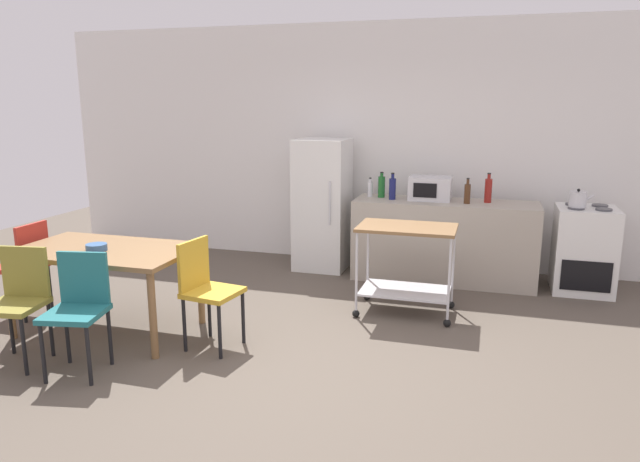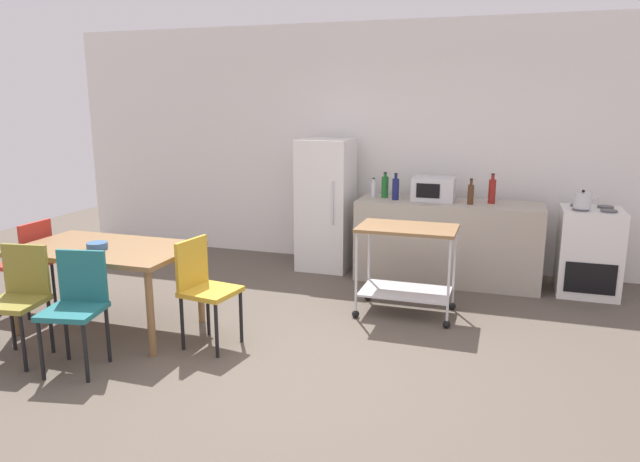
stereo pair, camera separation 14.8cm
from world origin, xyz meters
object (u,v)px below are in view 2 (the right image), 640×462
(stove_oven, at_px, (589,251))
(bottle_sparkling_water, at_px, (471,194))
(dining_table, at_px, (106,256))
(bottle_hot_sauce, at_px, (396,189))
(refrigerator, at_px, (326,205))
(bottle_sesame_oil, at_px, (492,191))
(chair_mustard, at_px, (204,285))
(chair_olive, at_px, (19,294))
(bottle_olive_oil, at_px, (385,187))
(fruit_bowl, at_px, (97,246))
(chair_teal, at_px, (77,302))
(microwave, at_px, (434,189))
(kitchen_cart, at_px, (407,256))
(chair_red, at_px, (28,260))
(kettle, at_px, (583,200))
(bottle_soy_sauce, at_px, (373,189))

(stove_oven, height_order, bottle_sparkling_water, bottle_sparkling_water)
(dining_table, xyz_separation_m, bottle_hot_sauce, (2.09, 2.32, 0.36))
(stove_oven, bearing_deg, refrigerator, 178.40)
(bottle_sesame_oil, bearing_deg, chair_mustard, -130.94)
(chair_olive, bearing_deg, stove_oven, 26.14)
(bottle_olive_oil, relative_size, fruit_bowl, 1.67)
(chair_teal, xyz_separation_m, microwave, (2.22, 3.14, 0.51))
(kitchen_cart, bearing_deg, bottle_hot_sauce, 106.39)
(bottle_olive_oil, xyz_separation_m, bottle_sesame_oil, (1.18, -0.02, 0.01))
(chair_red, distance_m, stove_oven, 5.59)
(dining_table, bearing_deg, microwave, 44.01)
(refrigerator, height_order, kitchen_cart, refrigerator)
(kettle, bearing_deg, bottle_hot_sauce, 178.70)
(microwave, xyz_separation_m, kettle, (1.51, -0.14, -0.03))
(kitchen_cart, distance_m, bottle_soy_sauce, 1.47)
(kettle, bearing_deg, bottle_olive_oil, 175.71)
(kitchen_cart, bearing_deg, chair_teal, -138.48)
(chair_olive, relative_size, bottle_olive_oil, 3.04)
(chair_olive, xyz_separation_m, fruit_bowl, (0.25, 0.63, 0.26))
(chair_mustard, distance_m, refrigerator, 2.54)
(chair_mustard, bearing_deg, kettle, -44.04)
(chair_mustard, relative_size, bottle_sparkling_water, 3.22)
(dining_table, distance_m, chair_mustard, 1.00)
(bottle_sparkling_water, height_order, bottle_sesame_oil, bottle_sesame_oil)
(chair_red, bearing_deg, bottle_sesame_oil, 119.16)
(chair_teal, height_order, kettle, kettle)
(chair_red, bearing_deg, dining_table, 83.49)
(kitchen_cart, distance_m, bottle_olive_oil, 1.42)
(dining_table, bearing_deg, kettle, 29.58)
(chair_red, bearing_deg, bottle_soy_sauce, 129.68)
(bottle_olive_oil, bearing_deg, chair_teal, -117.78)
(chair_olive, bearing_deg, bottle_sesame_oil, 33.77)
(bottle_soy_sauce, relative_size, microwave, 0.48)
(refrigerator, xyz_separation_m, bottle_soy_sauce, (0.58, -0.02, 0.22))
(bottle_soy_sauce, distance_m, kettle, 2.21)
(chair_teal, distance_m, fruit_bowl, 0.75)
(stove_oven, distance_m, bottle_sesame_oil, 1.17)
(bottle_olive_oil, distance_m, microwave, 0.55)
(dining_table, xyz_separation_m, chair_teal, (0.28, -0.72, -0.15))
(chair_red, height_order, chair_teal, same)
(dining_table, xyz_separation_m, bottle_olive_oil, (1.95, 2.43, 0.36))
(bottle_olive_oil, xyz_separation_m, fruit_bowl, (-1.96, -2.52, -0.25))
(chair_mustard, height_order, bottle_sesame_oil, bottle_sesame_oil)
(chair_red, bearing_deg, kettle, 113.26)
(chair_red, xyz_separation_m, kettle, (4.98, 2.17, 0.48))
(stove_oven, distance_m, kitchen_cart, 2.09)
(refrigerator, relative_size, bottle_soy_sauce, 6.97)
(chair_mustard, relative_size, chair_red, 1.00)
(chair_mustard, bearing_deg, fruit_bowl, 100.26)
(chair_olive, relative_size, chair_red, 1.00)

